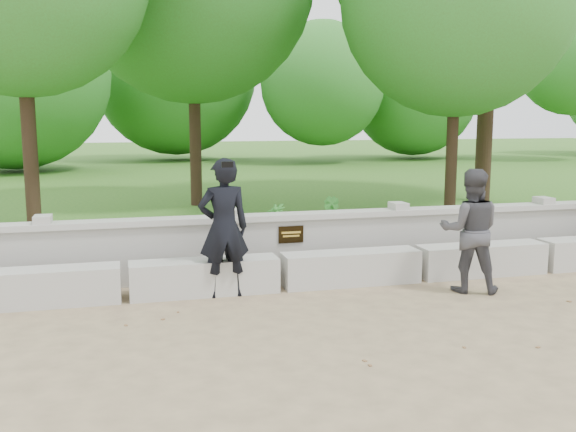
# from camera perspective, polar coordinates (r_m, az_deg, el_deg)

# --- Properties ---
(ground) EXTENTS (80.00, 80.00, 0.00)m
(ground) POSITION_cam_1_polar(r_m,az_deg,el_deg) (6.85, 3.20, -10.54)
(ground) COLOR tan
(ground) RESTS_ON ground
(lawn) EXTENTS (40.00, 22.00, 0.25)m
(lawn) POSITION_cam_1_polar(r_m,az_deg,el_deg) (20.36, -8.97, 2.70)
(lawn) COLOR #28571C
(lawn) RESTS_ON ground
(concrete_bench) EXTENTS (11.90, 0.45, 0.45)m
(concrete_bench) POSITION_cam_1_polar(r_m,az_deg,el_deg) (8.54, -0.71, -5.02)
(concrete_bench) COLOR #ABA9A2
(concrete_bench) RESTS_ON ground
(parapet_wall) EXTENTS (12.50, 0.35, 0.90)m
(parapet_wall) POSITION_cam_1_polar(r_m,az_deg,el_deg) (9.15, -1.77, -2.54)
(parapet_wall) COLOR #A19F98
(parapet_wall) RESTS_ON ground
(man_main) EXTENTS (0.67, 0.60, 1.77)m
(man_main) POSITION_cam_1_polar(r_m,az_deg,el_deg) (8.10, -5.74, -1.06)
(man_main) COLOR black
(man_main) RESTS_ON ground
(visitor_left) EXTENTS (0.96, 0.87, 1.61)m
(visitor_left) POSITION_cam_1_polar(r_m,az_deg,el_deg) (8.64, 15.90, -1.26)
(visitor_left) COLOR #3E3D42
(visitor_left) RESTS_ON ground
(shrub_a) EXTENTS (0.36, 0.35, 0.57)m
(shrub_a) POSITION_cam_1_polar(r_m,az_deg,el_deg) (9.86, -20.70, -1.86)
(shrub_a) COLOR #307828
(shrub_a) RESTS_ON lawn
(shrub_b) EXTENTS (0.43, 0.43, 0.61)m
(shrub_b) POSITION_cam_1_polar(r_m,az_deg,el_deg) (11.40, 4.00, 0.18)
(shrub_b) COLOR #307828
(shrub_b) RESTS_ON lawn
(shrub_d) EXTENTS (0.43, 0.45, 0.61)m
(shrub_d) POSITION_cam_1_polar(r_m,az_deg,el_deg) (10.49, -1.12, -0.57)
(shrub_d) COLOR #307828
(shrub_d) RESTS_ON lawn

